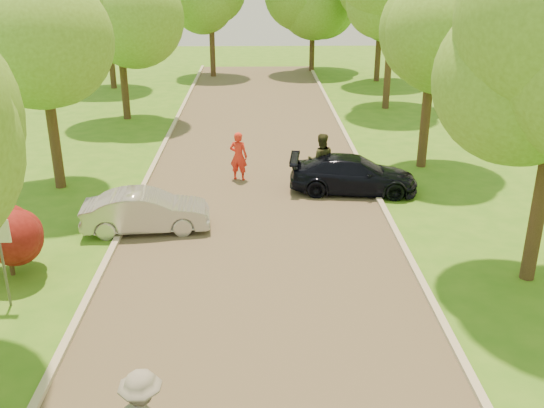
{
  "coord_description": "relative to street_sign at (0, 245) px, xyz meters",
  "views": [
    {
      "loc": [
        -0.01,
        -8.38,
        7.48
      ],
      "look_at": [
        0.38,
        6.95,
        1.3
      ],
      "focal_mm": 40.0,
      "sensor_mm": 36.0,
      "label": 1
    }
  ],
  "objects": [
    {
      "name": "road",
      "position": [
        5.8,
        4.0,
        -1.56
      ],
      "size": [
        8.0,
        60.0,
        0.01
      ],
      "primitive_type": "cube",
      "color": "#4C4438",
      "rests_on": "ground"
    },
    {
      "name": "curb_left",
      "position": [
        1.75,
        4.0,
        -1.5
      ],
      "size": [
        0.18,
        60.0,
        0.12
      ],
      "primitive_type": "cube",
      "color": "#B2AD9E",
      "rests_on": "ground"
    },
    {
      "name": "curb_right",
      "position": [
        9.85,
        4.0,
        -1.5
      ],
      "size": [
        0.18,
        60.0,
        0.12
      ],
      "primitive_type": "cube",
      "color": "#B2AD9E",
      "rests_on": "ground"
    },
    {
      "name": "street_sign",
      "position": [
        0.0,
        0.0,
        0.0
      ],
      "size": [
        0.55,
        0.06,
        2.17
      ],
      "color": "#59595E",
      "rests_on": "ground"
    },
    {
      "name": "red_shrub",
      "position": [
        -0.5,
        1.5,
        -0.47
      ],
      "size": [
        1.7,
        1.7,
        1.95
      ],
      "color": "#382619",
      "rests_on": "ground"
    },
    {
      "name": "tree_l_midb",
      "position": [
        -1.01,
        8.0,
        3.02
      ],
      "size": [
        4.3,
        4.2,
        6.62
      ],
      "color": "#382619",
      "rests_on": "ground"
    },
    {
      "name": "tree_l_far",
      "position": [
        -0.59,
        18.0,
        3.9
      ],
      "size": [
        4.92,
        4.8,
        7.79
      ],
      "color": "#382619",
      "rests_on": "ground"
    },
    {
      "name": "tree_r_midb",
      "position": [
        12.4,
        10.0,
        3.32
      ],
      "size": [
        4.51,
        4.4,
        7.01
      ],
      "color": "#382619",
      "rests_on": "ground"
    },
    {
      "name": "tree_bg_c",
      "position": [
        3.01,
        30.0,
        3.46
      ],
      "size": [
        4.92,
        4.8,
        7.33
      ],
      "color": "#382619",
      "rests_on": "ground"
    },
    {
      "name": "silver_sedan",
      "position": [
        2.5,
        4.17,
        -0.95
      ],
      "size": [
        3.82,
        1.62,
        1.22
      ],
      "primitive_type": "imported",
      "rotation": [
        0.0,
        0.0,
        1.66
      ],
      "color": "#ACACB1",
      "rests_on": "ground"
    },
    {
      "name": "dark_sedan",
      "position": [
        9.1,
        7.26,
        -0.93
      ],
      "size": [
        4.55,
        2.28,
        1.27
      ],
      "primitive_type": "imported",
      "rotation": [
        0.0,
        0.0,
        1.45
      ],
      "color": "black",
      "rests_on": "ground"
    },
    {
      "name": "person_striped",
      "position": [
        5.12,
        8.59,
        -0.66
      ],
      "size": [
        0.76,
        0.61,
        1.8
      ],
      "primitive_type": "imported",
      "rotation": [
        0.0,
        0.0,
        2.83
      ],
      "color": "red",
      "rests_on": "ground"
    },
    {
      "name": "person_olive",
      "position": [
        8.03,
        7.86,
        -0.6
      ],
      "size": [
        0.95,
        0.75,
        1.92
      ],
      "primitive_type": "imported",
      "rotation": [
        0.0,
        0.0,
        3.17
      ],
      "color": "#31341F",
      "rests_on": "ground"
    }
  ]
}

